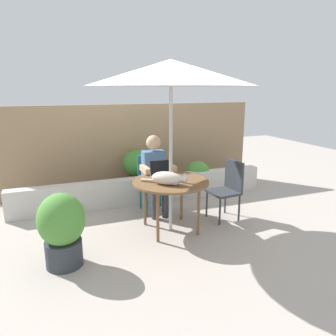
{
  "coord_description": "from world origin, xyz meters",
  "views": [
    {
      "loc": [
        -1.46,
        -3.76,
        1.9
      ],
      "look_at": [
        0.0,
        0.1,
        0.85
      ],
      "focal_mm": 33.87,
      "sensor_mm": 36.0,
      "label": 1
    }
  ],
  "objects_px": {
    "chair_occupied": "(152,179)",
    "potted_plant_near_fence": "(138,170)",
    "person_seated": "(155,171)",
    "patio_umbrella": "(171,73)",
    "cat": "(169,178)",
    "potted_plant_corner": "(62,228)",
    "chair_empty": "(228,185)",
    "laptop": "(162,172)",
    "patio_table": "(171,185)",
    "potted_plant_by_chair": "(198,176)"
  },
  "relations": [
    {
      "from": "chair_occupied",
      "to": "potted_plant_near_fence",
      "type": "distance_m",
      "value": 0.79
    },
    {
      "from": "potted_plant_near_fence",
      "to": "person_seated",
      "type": "bearing_deg",
      "value": -89.08
    },
    {
      "from": "patio_umbrella",
      "to": "person_seated",
      "type": "height_order",
      "value": "patio_umbrella"
    },
    {
      "from": "potted_plant_near_fence",
      "to": "cat",
      "type": "bearing_deg",
      "value": -92.39
    },
    {
      "from": "cat",
      "to": "potted_plant_corner",
      "type": "height_order",
      "value": "cat"
    },
    {
      "from": "chair_occupied",
      "to": "person_seated",
      "type": "distance_m",
      "value": 0.23
    },
    {
      "from": "chair_empty",
      "to": "potted_plant_near_fence",
      "type": "bearing_deg",
      "value": 122.3
    },
    {
      "from": "patio_umbrella",
      "to": "potted_plant_corner",
      "type": "distance_m",
      "value": 2.2
    },
    {
      "from": "laptop",
      "to": "patio_umbrella",
      "type": "bearing_deg",
      "value": -79.43
    },
    {
      "from": "patio_table",
      "to": "potted_plant_near_fence",
      "type": "distance_m",
      "value": 1.62
    },
    {
      "from": "cat",
      "to": "patio_umbrella",
      "type": "bearing_deg",
      "value": 60.98
    },
    {
      "from": "cat",
      "to": "potted_plant_by_chair",
      "type": "height_order",
      "value": "cat"
    },
    {
      "from": "patio_umbrella",
      "to": "laptop",
      "type": "relative_size",
      "value": 7.33
    },
    {
      "from": "potted_plant_by_chair",
      "to": "potted_plant_near_fence",
      "type": "bearing_deg",
      "value": 165.32
    },
    {
      "from": "person_seated",
      "to": "cat",
      "type": "bearing_deg",
      "value": -96.2
    },
    {
      "from": "person_seated",
      "to": "potted_plant_by_chair",
      "type": "bearing_deg",
      "value": 32.42
    },
    {
      "from": "laptop",
      "to": "potted_plant_near_fence",
      "type": "xyz_separation_m",
      "value": [
        0.03,
        1.38,
        -0.3
      ]
    },
    {
      "from": "chair_empty",
      "to": "potted_plant_by_chair",
      "type": "xyz_separation_m",
      "value": [
        0.11,
        1.24,
        -0.2
      ]
    },
    {
      "from": "potted_plant_near_fence",
      "to": "potted_plant_corner",
      "type": "bearing_deg",
      "value": -124.55
    },
    {
      "from": "cat",
      "to": "chair_empty",
      "type": "bearing_deg",
      "value": 13.47
    },
    {
      "from": "potted_plant_corner",
      "to": "potted_plant_near_fence",
      "type": "bearing_deg",
      "value": 55.45
    },
    {
      "from": "patio_table",
      "to": "potted_plant_by_chair",
      "type": "xyz_separation_m",
      "value": [
        1.05,
        1.33,
        -0.33
      ]
    },
    {
      "from": "patio_umbrella",
      "to": "potted_plant_by_chair",
      "type": "height_order",
      "value": "patio_umbrella"
    },
    {
      "from": "patio_table",
      "to": "person_seated",
      "type": "xyz_separation_m",
      "value": [
        -0.0,
        0.66,
        0.03
      ]
    },
    {
      "from": "chair_empty",
      "to": "patio_umbrella",
      "type": "bearing_deg",
      "value": -174.72
    },
    {
      "from": "patio_umbrella",
      "to": "laptop",
      "type": "height_order",
      "value": "patio_umbrella"
    },
    {
      "from": "chair_empty",
      "to": "cat",
      "type": "bearing_deg",
      "value": -166.53
    },
    {
      "from": "patio_table",
      "to": "laptop",
      "type": "relative_size",
      "value": 3.34
    },
    {
      "from": "potted_plant_near_fence",
      "to": "laptop",
      "type": "bearing_deg",
      "value": -91.18
    },
    {
      "from": "patio_umbrella",
      "to": "potted_plant_near_fence",
      "type": "xyz_separation_m",
      "value": [
        -0.02,
        1.61,
        -1.61
      ]
    },
    {
      "from": "patio_table",
      "to": "chair_empty",
      "type": "distance_m",
      "value": 0.96
    },
    {
      "from": "person_seated",
      "to": "cat",
      "type": "xyz_separation_m",
      "value": [
        -0.09,
        -0.82,
        0.11
      ]
    },
    {
      "from": "person_seated",
      "to": "potted_plant_near_fence",
      "type": "height_order",
      "value": "person_seated"
    },
    {
      "from": "cat",
      "to": "potted_plant_by_chair",
      "type": "bearing_deg",
      "value": 52.46
    },
    {
      "from": "patio_table",
      "to": "laptop",
      "type": "bearing_deg",
      "value": 100.57
    },
    {
      "from": "patio_umbrella",
      "to": "chair_occupied",
      "type": "bearing_deg",
      "value": 90.0
    },
    {
      "from": "person_seated",
      "to": "laptop",
      "type": "distance_m",
      "value": 0.44
    },
    {
      "from": "potted_plant_by_chair",
      "to": "cat",
      "type": "bearing_deg",
      "value": -127.54
    },
    {
      "from": "patio_table",
      "to": "potted_plant_near_fence",
      "type": "height_order",
      "value": "potted_plant_near_fence"
    },
    {
      "from": "potted_plant_near_fence",
      "to": "patio_umbrella",
      "type": "bearing_deg",
      "value": -89.46
    },
    {
      "from": "chair_occupied",
      "to": "chair_empty",
      "type": "xyz_separation_m",
      "value": [
        0.95,
        -0.73,
        0.0
      ]
    },
    {
      "from": "patio_table",
      "to": "chair_occupied",
      "type": "height_order",
      "value": "chair_occupied"
    },
    {
      "from": "patio_umbrella",
      "to": "laptop",
      "type": "xyz_separation_m",
      "value": [
        -0.04,
        0.23,
        -1.31
      ]
    },
    {
      "from": "patio_table",
      "to": "potted_plant_corner",
      "type": "height_order",
      "value": "potted_plant_corner"
    },
    {
      "from": "chair_occupied",
      "to": "potted_plant_near_fence",
      "type": "relative_size",
      "value": 1.06
    },
    {
      "from": "chair_empty",
      "to": "patio_table",
      "type": "bearing_deg",
      "value": -174.72
    },
    {
      "from": "potted_plant_corner",
      "to": "chair_occupied",
      "type": "bearing_deg",
      "value": 41.26
    },
    {
      "from": "patio_umbrella",
      "to": "person_seated",
      "type": "xyz_separation_m",
      "value": [
        -0.0,
        0.66,
        -1.4
      ]
    },
    {
      "from": "chair_occupied",
      "to": "chair_empty",
      "type": "bearing_deg",
      "value": -37.56
    },
    {
      "from": "cat",
      "to": "potted_plant_by_chair",
      "type": "xyz_separation_m",
      "value": [
        1.14,
        1.49,
        -0.48
      ]
    }
  ]
}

